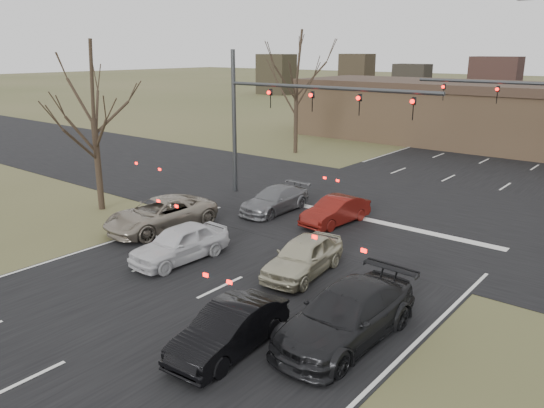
{
  "coord_description": "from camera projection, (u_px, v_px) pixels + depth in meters",
  "views": [
    {
      "loc": [
        11.99,
        -9.01,
        7.95
      ],
      "look_at": [
        -0.85,
        6.91,
        2.0
      ],
      "focal_mm": 35.0,
      "sensor_mm": 36.0,
      "label": 1
    }
  ],
  "objects": [
    {
      "name": "car_red_ahead",
      "position": [
        336.0,
        211.0,
        25.06
      ],
      "size": [
        1.74,
        4.0,
        1.28
      ],
      "primitive_type": "imported",
      "rotation": [
        0.0,
        0.0,
        -0.1
      ],
      "color": "#5D120D",
      "rests_on": "ground"
    },
    {
      "name": "mast_arm_near",
      "position": [
        280.0,
        107.0,
        27.63
      ],
      "size": [
        12.12,
        0.24,
        8.0
      ],
      "color": "#383A3D",
      "rests_on": "ground"
    },
    {
      "name": "car_silver_ahead",
      "position": [
        303.0,
        256.0,
        19.39
      ],
      "size": [
        2.14,
        4.29,
        1.4
      ],
      "primitive_type": "imported",
      "rotation": [
        0.0,
        0.0,
        0.12
      ],
      "color": "#BCB698",
      "rests_on": "ground"
    },
    {
      "name": "tree_left_far",
      "position": [
        297.0,
        58.0,
        40.65
      ],
      "size": [
        5.7,
        5.7,
        9.5
      ],
      "color": "black",
      "rests_on": "ground"
    },
    {
      "name": "car_silver_suv",
      "position": [
        161.0,
        214.0,
        24.22
      ],
      "size": [
        2.9,
        5.47,
        1.46
      ],
      "primitive_type": "imported",
      "rotation": [
        0.0,
        0.0,
        -0.09
      ],
      "color": "gray",
      "rests_on": "ground"
    },
    {
      "name": "car_charcoal_sedan",
      "position": [
        346.0,
        315.0,
        14.95
      ],
      "size": [
        2.35,
        5.37,
        1.53
      ],
      "primitive_type": "imported",
      "rotation": [
        0.0,
        0.0,
        -0.04
      ],
      "color": "black",
      "rests_on": "ground"
    },
    {
      "name": "car_grey_ahead",
      "position": [
        275.0,
        200.0,
        26.97
      ],
      "size": [
        1.77,
        4.33,
        1.25
      ],
      "primitive_type": "imported",
      "rotation": [
        0.0,
        0.0,
        0.0
      ],
      "color": "slate",
      "rests_on": "ground"
    },
    {
      "name": "car_white_sedan",
      "position": [
        180.0,
        243.0,
        20.67
      ],
      "size": [
        1.86,
        4.25,
        1.42
      ],
      "primitive_type": "imported",
      "rotation": [
        0.0,
        0.0,
        -0.04
      ],
      "color": "silver",
      "rests_on": "ground"
    },
    {
      "name": "ground",
      "position": [
        152.0,
        321.0,
        16.18
      ],
      "size": [
        360.0,
        360.0,
        0.0
      ],
      "primitive_type": "plane",
      "color": "#4A4F2A",
      "rests_on": "ground"
    },
    {
      "name": "building",
      "position": [
        541.0,
        118.0,
        42.64
      ],
      "size": [
        42.4,
        10.4,
        5.3
      ],
      "color": "#8D6C4C",
      "rests_on": "ground"
    },
    {
      "name": "tree_left_near",
      "position": [
        90.0,
        80.0,
        25.76
      ],
      "size": [
        5.1,
        5.1,
        8.5
      ],
      "color": "black",
      "rests_on": "ground"
    },
    {
      "name": "car_black_hatch",
      "position": [
        229.0,
        329.0,
        14.41
      ],
      "size": [
        1.71,
        4.09,
        1.31
      ],
      "primitive_type": "imported",
      "rotation": [
        0.0,
        0.0,
        0.08
      ],
      "color": "black",
      "rests_on": "ground"
    },
    {
      "name": "road_cross",
      "position": [
        383.0,
        210.0,
        27.39
      ],
      "size": [
        200.0,
        14.0,
        0.02
      ],
      "primitive_type": "cube",
      "color": "black",
      "rests_on": "ground"
    }
  ]
}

